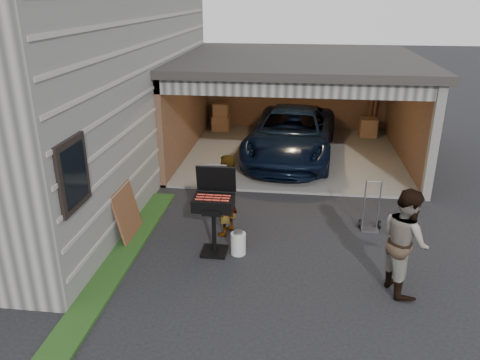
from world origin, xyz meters
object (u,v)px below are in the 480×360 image
object	(u,v)px
bbq_grill	(214,205)
plywood_panel	(127,212)
woman	(226,195)
propane_tank	(238,244)
hand_truck	(370,220)
minivan	(291,136)
man	(405,241)

from	to	relation	value
bbq_grill	plywood_panel	world-z (taller)	bbq_grill
woman	propane_tank	distance (m)	1.04
woman	hand_truck	xyz separation A→B (m)	(2.90, 0.54, -0.63)
bbq_grill	hand_truck	bearing A→B (deg)	23.23
woman	plywood_panel	xyz separation A→B (m)	(-1.90, -0.38, -0.30)
minivan	woman	world-z (taller)	woman
woman	bbq_grill	distance (m)	0.77
hand_truck	woman	bearing A→B (deg)	-167.32
man	woman	bearing A→B (deg)	48.12
plywood_panel	woman	bearing A→B (deg)	11.26
woman	propane_tank	xyz separation A→B (m)	(0.34, -0.76, -0.62)
man	bbq_grill	world-z (taller)	man
propane_tank	woman	bearing A→B (deg)	114.31
plywood_panel	hand_truck	xyz separation A→B (m)	(4.80, 0.92, -0.33)
man	bbq_grill	xyz separation A→B (m)	(-3.20, 0.78, 0.08)
propane_tank	hand_truck	distance (m)	2.87
propane_tank	hand_truck	world-z (taller)	hand_truck
minivan	bbq_grill	distance (m)	5.65
bbq_grill	propane_tank	xyz separation A→B (m)	(0.44, -0.01, -0.75)
woman	hand_truck	distance (m)	3.02
bbq_grill	plywood_panel	size ratio (longest dim) A/B	1.51
minivan	bbq_grill	xyz separation A→B (m)	(-1.29, -5.50, 0.26)
minivan	bbq_grill	world-z (taller)	bbq_grill
man	hand_truck	world-z (taller)	man
propane_tank	minivan	bearing A→B (deg)	81.30
bbq_grill	hand_truck	world-z (taller)	bbq_grill
man	plywood_panel	world-z (taller)	man
minivan	propane_tank	world-z (taller)	minivan
bbq_grill	hand_truck	distance (m)	3.35
propane_tank	plywood_panel	bearing A→B (deg)	170.28
propane_tank	hand_truck	bearing A→B (deg)	26.97
man	propane_tank	world-z (taller)	man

